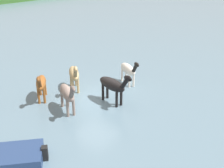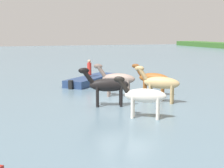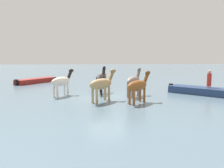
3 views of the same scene
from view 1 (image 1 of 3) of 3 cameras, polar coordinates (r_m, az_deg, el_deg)
The scene contains 6 objects.
ground_plane at distance 16.61m, azimuth -3.41°, elevation -3.28°, with size 155.68×155.68×0.00m, color slate.
horse_chestnut_trailing at distance 15.78m, azimuth 0.19°, elevation -0.18°, with size 1.09×2.66×2.06m.
horse_pinto_flank at distance 16.72m, azimuth -14.30°, elevation 0.13°, with size 1.97×2.02×1.90m.
horse_dun_straggler at distance 17.63m, azimuth -7.75°, elevation 2.07°, with size 1.98×2.21×2.00m.
horse_gray_outer at distance 18.41m, azimuth 3.38°, elevation 2.96°, with size 1.59×2.27×1.89m.
horse_lead at distance 15.03m, azimuth -9.10°, elevation -1.90°, with size 1.63×2.39×1.98m.
Camera 1 is at (-11.38, -9.59, 7.38)m, focal length 44.78 mm.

